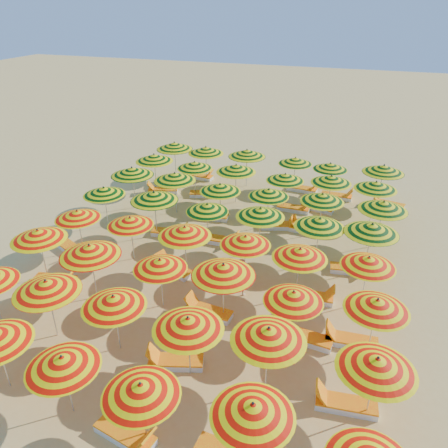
{
  "coord_description": "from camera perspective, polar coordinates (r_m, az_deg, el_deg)",
  "views": [
    {
      "loc": [
        5.43,
        -15.16,
        10.29
      ],
      "look_at": [
        0.0,
        0.5,
        1.6
      ],
      "focal_mm": 35.0,
      "sensor_mm": 36.0,
      "label": 1
    }
  ],
  "objects": [
    {
      "name": "umbrella_15",
      "position": [
        14.82,
        -0.09,
        -6.01
      ],
      "size": [
        2.82,
        2.82,
        2.36
      ],
      "color": "silver",
      "rests_on": "ground"
    },
    {
      "name": "lounger_6",
      "position": [
        15.32,
        10.6,
        -14.36
      ],
      "size": [
        1.78,
        0.75,
        0.69
      ],
      "rotation": [
        0.0,
        0.0,
        3.04
      ],
      "color": "white",
      "rests_on": "ground"
    },
    {
      "name": "umbrella_20",
      "position": [
        17.35,
        -5.16,
        -0.98
      ],
      "size": [
        2.59,
        2.59,
        2.28
      ],
      "color": "silver",
      "rests_on": "ground"
    },
    {
      "name": "umbrella_25",
      "position": [
        20.43,
        -9.12,
        3.6
      ],
      "size": [
        2.74,
        2.74,
        2.36
      ],
      "color": "silver",
      "rests_on": "ground"
    },
    {
      "name": "umbrella_7",
      "position": [
        15.22,
        -22.18,
        -7.56
      ],
      "size": [
        2.33,
        2.33,
        2.31
      ],
      "color": "silver",
      "rests_on": "ground"
    },
    {
      "name": "umbrella_4",
      "position": [
        10.87,
        3.78,
        -23.07
      ],
      "size": [
        2.65,
        2.65,
        2.14
      ],
      "color": "silver",
      "rests_on": "ground"
    },
    {
      "name": "umbrella_9",
      "position": [
        12.86,
        -4.73,
        -12.83
      ],
      "size": [
        2.73,
        2.73,
        2.23
      ],
      "color": "silver",
      "rests_on": "ground"
    },
    {
      "name": "umbrella_34",
      "position": [
        20.92,
        12.72,
        3.38
      ],
      "size": [
        2.37,
        2.37,
        2.18
      ],
      "color": "silver",
      "rests_on": "ground"
    },
    {
      "name": "lounger_7",
      "position": [
        15.54,
        16.11,
        -14.4
      ],
      "size": [
        1.77,
        0.69,
        0.69
      ],
      "rotation": [
        0.0,
        0.0,
        3.21
      ],
      "color": "white",
      "rests_on": "ground"
    },
    {
      "name": "umbrella_10",
      "position": [
        12.46,
        5.84,
        -14.13
      ],
      "size": [
        2.4,
        2.4,
        2.29
      ],
      "color": "silver",
      "rests_on": "ground"
    },
    {
      "name": "umbrella_46",
      "position": [
        25.4,
        13.72,
        7.34
      ],
      "size": [
        1.95,
        1.95,
        2.05
      ],
      "color": "silver",
      "rests_on": "ground"
    },
    {
      "name": "lounger_14",
      "position": [
        22.63,
        -1.73,
        1.04
      ],
      "size": [
        1.79,
        0.78,
        0.69
      ],
      "rotation": [
        0.0,
        0.0,
        3.26
      ],
      "color": "white",
      "rests_on": "ground"
    },
    {
      "name": "umbrella_44",
      "position": [
        26.05,
        3.02,
        9.23
      ],
      "size": [
        2.78,
        2.78,
        2.35
      ],
      "color": "silver",
      "rests_on": "ground"
    },
    {
      "name": "umbrella_40",
      "position": [
        23.13,
        13.84,
        5.68
      ],
      "size": [
        2.36,
        2.36,
        2.21
      ],
      "color": "silver",
      "rests_on": "ground"
    },
    {
      "name": "beachgoer_a",
      "position": [
        16.78,
        2.3,
        -6.87
      ],
      "size": [
        0.68,
        0.63,
        1.57
      ],
      "primitive_type": "imported",
      "rotation": [
        0.0,
        0.0,
        2.54
      ],
      "color": "tan",
      "rests_on": "ground"
    },
    {
      "name": "lounger_0",
      "position": [
        12.87,
        -12.61,
        -25.27
      ],
      "size": [
        1.81,
        0.9,
        0.69
      ],
      "rotation": [
        0.0,
        0.0,
        -0.19
      ],
      "color": "white",
      "rests_on": "ground"
    },
    {
      "name": "umbrella_12",
      "position": [
        18.5,
        -23.1,
        -1.31
      ],
      "size": [
        2.82,
        2.82,
        2.29
      ],
      "color": "silver",
      "rests_on": "ground"
    },
    {
      "name": "lounger_15",
      "position": [
        21.89,
        7.2,
        -0.16
      ],
      "size": [
        1.83,
        1.07,
        0.69
      ],
      "rotation": [
        0.0,
        0.0,
        0.3
      ],
      "color": "white",
      "rests_on": "ground"
    },
    {
      "name": "lounger_21",
      "position": [
        27.79,
        -3.11,
        6.23
      ],
      "size": [
        1.78,
        0.73,
        0.69
      ],
      "rotation": [
        0.0,
        0.0,
        -0.09
      ],
      "color": "white",
      "rests_on": "ground"
    },
    {
      "name": "umbrella_39",
      "position": [
        23.17,
        8.0,
        6.07
      ],
      "size": [
        2.41,
        2.41,
        2.12
      ],
      "color": "silver",
      "rests_on": "ground"
    },
    {
      "name": "umbrella_45",
      "position": [
        25.82,
        9.3,
        8.15
      ],
      "size": [
        1.99,
        1.99,
        2.07
      ],
      "color": "silver",
      "rests_on": "ground"
    },
    {
      "name": "umbrella_32",
      "position": [
        21.53,
        -0.51,
        4.76
      ],
      "size": [
        2.17,
        2.17,
        2.17
      ],
      "color": "silver",
      "rests_on": "ground"
    },
    {
      "name": "lounger_9",
      "position": [
        18.49,
        -6.68,
        -5.8
      ],
      "size": [
        1.83,
        1.11,
        0.69
      ],
      "rotation": [
        0.0,
        0.0,
        2.81
      ],
      "color": "white",
      "rests_on": "ground"
    },
    {
      "name": "umbrella_13",
      "position": [
        16.59,
        -17.13,
        -3.32
      ],
      "size": [
        2.61,
        2.61,
        2.38
      ],
      "color": "silver",
      "rests_on": "ground"
    },
    {
      "name": "umbrella_37",
      "position": [
        24.77,
        -3.87,
        7.69
      ],
      "size": [
        2.57,
        2.57,
        2.11
      ],
      "color": "silver",
      "rests_on": "ground"
    },
    {
      "name": "umbrella_11",
      "position": [
        12.32,
        19.35,
        -16.9
      ],
      "size": [
        2.52,
        2.52,
        2.22
      ],
      "color": "silver",
      "rests_on": "ground"
    },
    {
      "name": "lounger_5",
      "position": [
        16.12,
        -2.14,
        -11.33
      ],
      "size": [
        1.77,
        0.72,
        0.69
      ],
      "rotation": [
        0.0,
        0.0,
        3.06
      ],
      "color": "white",
      "rests_on": "ground"
    },
    {
      "name": "umbrella_42",
      "position": [
        27.49,
        -6.49,
        10.12
      ],
      "size": [
        2.34,
        2.34,
        2.36
      ],
      "color": "silver",
      "rests_on": "ground"
    },
    {
      "name": "lounger_17",
      "position": [
        25.93,
        -8.08,
        4.37
      ],
      "size": [
        1.82,
        1.17,
        0.69
      ],
      "rotation": [
        0.0,
        0.0,
        3.51
      ],
      "color": "white",
      "rests_on": "ground"
    },
    {
      "name": "umbrella_43",
      "position": [
        26.79,
        -2.39,
        9.61
      ],
      "size": [
        2.34,
        2.34,
        2.27
      ],
      "color": "silver",
      "rests_on": "ground"
    },
    {
      "name": "umbrella_19",
      "position": [
        18.82,
        -12.15,
        0.33
      ],
      "size": [
        2.4,
        2.4,
        2.1
      ],
      "color": "silver",
      "rests_on": "ground"
    },
    {
      "name": "umbrella_41",
      "position": [
        22.93,
        19.22,
        4.77
      ],
      "size": [
        2.2,
        2.2,
        2.23
      ],
      "color": "silver",
      "rests_on": "ground"
    },
    {
      "name": "umbrella_23",
      "position": [
        16.49,
        18.34,
        -4.71
      ],
      "size": [
        2.24,
        2.24,
        2.1
      ],
      "color": "silver",
      "rests_on": "ground"
    },
    {
      "name": "umbrella_26",
      "position": [
        19.7,
        -2.21,
        2.14
      ],
      "size": [
        2.39,
        2.39,
        2.06
      ],
      "color": "silver",
      "rests_on": "ground"
    },
    {
      "name": "umbrella_14",
      "position": [
        15.73,
        -8.36,
        -5.2
      ],
      "size": [
        1.98,
        1.98,
        2.08
      ],
      "color": "silver",
      "rests_on": "ground"
    },
    {
      "name": "umbrella_3",
      "position": [
        11.47,
        -10.81,
        -20.48
      ],
      "size": [
        2.22,
        2.22,
        2.09
      ],
      "color": "silver",
      "rests_on": "ground"
    },
    {
      "name": "umbrella_29",
      "position": [
        18.4,
        18.75,
        -0.57
      ],
      "size": [
        2.43,
        2.43,
        2.32
      ],
      "color": "silver",
      "rests_on": "ground"
    },
    {
      "name": "umbrella_28",
      "position": [
        18.44,
        12.38,
        0.16
      ],
      "size": [
        2.65,
        2.65,
        2.24
      ],
      "color": "silver",
      "rests_on": "ground"
    },
    {
      "name": "umbrella_30",
      "position": [
        23.58,
        -11.92,
        6.73
      ],
      "size": [
        2.68,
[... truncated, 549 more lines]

